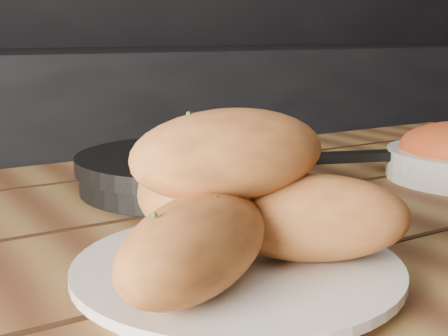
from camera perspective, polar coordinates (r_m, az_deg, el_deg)
counter at (r=1.75m, az=-13.77°, el=-4.49°), size 2.80×0.60×0.90m
table at (r=0.65m, az=-0.18°, el=-14.28°), size 1.63×0.86×0.75m
plate at (r=0.50m, az=1.23°, el=-9.46°), size 0.26×0.26×0.02m
bread_rolls at (r=0.48m, az=0.91°, el=-3.41°), size 0.28×0.25×0.12m
skillet at (r=0.79m, az=-3.02°, el=-0.21°), size 0.41×0.29×0.05m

